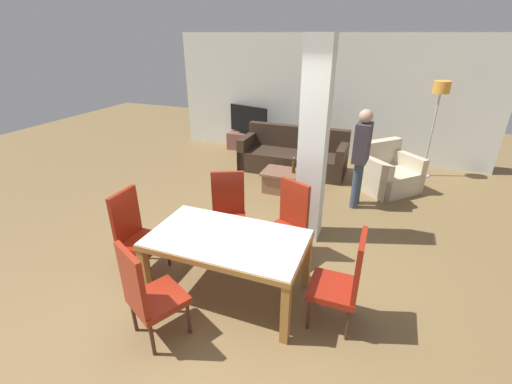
% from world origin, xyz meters
% --- Properties ---
extents(ground_plane, '(18.00, 18.00, 0.00)m').
position_xyz_m(ground_plane, '(0.00, 0.00, 0.00)').
color(ground_plane, brown).
extents(back_wall, '(7.20, 0.09, 2.70)m').
position_xyz_m(back_wall, '(-0.00, 5.23, 1.35)').
color(back_wall, white).
rests_on(back_wall, ground_plane).
extents(divider_pillar, '(0.34, 0.33, 2.70)m').
position_xyz_m(divider_pillar, '(0.54, 1.55, 1.35)').
color(divider_pillar, white).
rests_on(divider_pillar, ground_plane).
extents(dining_table, '(1.66, 0.95, 0.75)m').
position_xyz_m(dining_table, '(0.00, 0.00, 0.60)').
color(dining_table, '#A67134').
rests_on(dining_table, ground_plane).
extents(dining_chair_near_left, '(0.62, 0.62, 1.05)m').
position_xyz_m(dining_chair_near_left, '(-0.41, -0.83, 0.54)').
color(dining_chair_near_left, maroon).
rests_on(dining_chair_near_left, ground_plane).
extents(dining_chair_far_left, '(0.61, 0.61, 1.05)m').
position_xyz_m(dining_chair_far_left, '(-0.41, 0.89, 0.54)').
color(dining_chair_far_left, maroon).
rests_on(dining_chair_far_left, ground_plane).
extents(dining_chair_head_left, '(0.46, 0.46, 1.05)m').
position_xyz_m(dining_chair_head_left, '(-1.21, 0.00, 0.54)').
color(dining_chair_head_left, maroon).
rests_on(dining_chair_head_left, ground_plane).
extents(dining_chair_head_right, '(0.46, 0.46, 1.05)m').
position_xyz_m(dining_chair_head_right, '(1.23, 0.00, 0.54)').
color(dining_chair_head_right, maroon).
rests_on(dining_chair_head_right, ground_plane).
extents(dining_chair_far_right, '(0.61, 0.61, 1.05)m').
position_xyz_m(dining_chair_far_right, '(0.41, 0.90, 0.54)').
color(dining_chair_far_right, maroon).
rests_on(dining_chair_far_right, ground_plane).
extents(sofa, '(2.19, 0.87, 0.90)m').
position_xyz_m(sofa, '(-0.35, 3.97, 0.30)').
color(sofa, '#36271D').
rests_on(sofa, ground_plane).
extents(armchair, '(1.26, 1.26, 0.87)m').
position_xyz_m(armchair, '(1.53, 3.65, 0.30)').
color(armchair, beige).
rests_on(armchair, ground_plane).
extents(coffee_table, '(0.71, 0.56, 0.39)m').
position_xyz_m(coffee_table, '(-0.26, 2.86, 0.20)').
color(coffee_table, brown).
rests_on(coffee_table, ground_plane).
extents(bottle, '(0.06, 0.06, 0.29)m').
position_xyz_m(bottle, '(-0.05, 2.86, 0.51)').
color(bottle, '#4C2D14').
rests_on(bottle, coffee_table).
extents(tv_stand, '(1.04, 0.40, 0.42)m').
position_xyz_m(tv_stand, '(-1.78, 4.95, 0.21)').
color(tv_stand, brown).
rests_on(tv_stand, ground_plane).
extents(tv_screen, '(1.05, 0.33, 0.67)m').
position_xyz_m(tv_screen, '(-1.78, 4.95, 0.75)').
color(tv_screen, black).
rests_on(tv_screen, tv_stand).
extents(floor_lamp, '(0.30, 0.30, 1.88)m').
position_xyz_m(floor_lamp, '(2.24, 4.65, 1.58)').
color(floor_lamp, '#B7B7BC').
rests_on(floor_lamp, ground_plane).
extents(standing_person, '(0.25, 0.40, 1.64)m').
position_xyz_m(standing_person, '(1.08, 2.75, 0.94)').
color(standing_person, '#38445A').
rests_on(standing_person, ground_plane).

